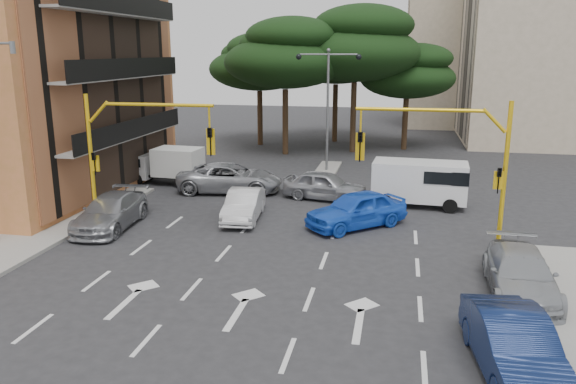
% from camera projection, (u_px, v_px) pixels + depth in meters
% --- Properties ---
extents(ground, '(120.00, 120.00, 0.00)m').
position_uv_depth(ground, '(273.00, 257.00, 21.80)').
color(ground, '#28282B').
rests_on(ground, ground).
extents(median_strip, '(1.40, 6.00, 0.15)m').
position_uv_depth(median_strip, '(327.00, 171.00, 37.00)').
color(median_strip, gray).
rests_on(median_strip, ground).
extents(apartment_beige_far, '(16.20, 12.15, 16.70)m').
position_uv_depth(apartment_beige_far, '(484.00, 45.00, 59.12)').
color(apartment_beige_far, tan).
rests_on(apartment_beige_far, ground).
extents(pine_left_near, '(9.15, 9.15, 10.23)m').
position_uv_depth(pine_left_near, '(286.00, 53.00, 41.56)').
color(pine_left_near, '#382616').
rests_on(pine_left_near, ground).
extents(pine_center, '(9.98, 9.98, 11.16)m').
position_uv_depth(pine_center, '(356.00, 43.00, 42.34)').
color(pine_center, '#382616').
rests_on(pine_center, ground).
extents(pine_left_far, '(8.32, 8.32, 9.30)m').
position_uv_depth(pine_left_far, '(260.00, 61.00, 46.10)').
color(pine_left_far, '#382616').
rests_on(pine_left_far, ground).
extents(pine_right, '(7.49, 7.49, 8.37)m').
position_uv_depth(pine_right, '(408.00, 71.00, 43.99)').
color(pine_right, '#382616').
rests_on(pine_right, ground).
extents(pine_back, '(9.15, 9.15, 10.23)m').
position_uv_depth(pine_back, '(337.00, 53.00, 47.65)').
color(pine_back, '#382616').
rests_on(pine_back, ground).
extents(signal_mast_right, '(5.79, 0.37, 6.00)m').
position_uv_depth(signal_mast_right, '(457.00, 156.00, 21.45)').
color(signal_mast_right, yellow).
rests_on(signal_mast_right, ground).
extents(signal_mast_left, '(5.79, 0.37, 6.00)m').
position_uv_depth(signal_mast_left, '(128.00, 144.00, 24.04)').
color(signal_mast_left, yellow).
rests_on(signal_mast_left, ground).
extents(street_lamp_center, '(4.16, 0.36, 7.77)m').
position_uv_depth(street_lamp_center, '(328.00, 89.00, 35.68)').
color(street_lamp_center, slate).
rests_on(street_lamp_center, median_strip).
extents(car_white_hatch, '(1.88, 4.37, 1.40)m').
position_uv_depth(car_white_hatch, '(244.00, 205.00, 26.48)').
color(car_white_hatch, silver).
rests_on(car_white_hatch, ground).
extents(car_blue_compact, '(4.88, 4.66, 1.64)m').
position_uv_depth(car_blue_compact, '(356.00, 209.00, 25.32)').
color(car_blue_compact, blue).
rests_on(car_blue_compact, ground).
extents(car_silver_wagon, '(2.39, 5.21, 1.48)m').
position_uv_depth(car_silver_wagon, '(111.00, 212.00, 25.25)').
color(car_silver_wagon, gray).
rests_on(car_silver_wagon, ground).
extents(car_silver_cross_a, '(6.13, 3.37, 1.63)m').
position_uv_depth(car_silver_cross_a, '(230.00, 178.00, 31.64)').
color(car_silver_cross_a, '#9D9FA4').
rests_on(car_silver_cross_a, ground).
extents(car_silver_cross_b, '(4.81, 2.71, 1.54)m').
position_uv_depth(car_silver_cross_b, '(325.00, 185.00, 30.05)').
color(car_silver_cross_b, '#9EA0A6').
rests_on(car_silver_cross_b, ground).
extents(car_navy_parked, '(2.20, 4.85, 1.54)m').
position_uv_depth(car_navy_parked, '(514.00, 346.00, 13.71)').
color(car_navy_parked, '#0D1B45').
rests_on(car_navy_parked, ground).
extents(car_silver_parked, '(2.17, 5.06, 1.45)m').
position_uv_depth(car_silver_parked, '(521.00, 274.00, 18.26)').
color(car_silver_parked, '#A1A5A9').
rests_on(car_silver_parked, ground).
extents(van_white, '(4.81, 2.41, 2.34)m').
position_uv_depth(van_white, '(419.00, 184.00, 28.73)').
color(van_white, white).
rests_on(van_white, ground).
extents(box_truck_a, '(4.61, 2.21, 2.21)m').
position_uv_depth(box_truck_a, '(166.00, 166.00, 33.50)').
color(box_truck_a, silver).
rests_on(box_truck_a, ground).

